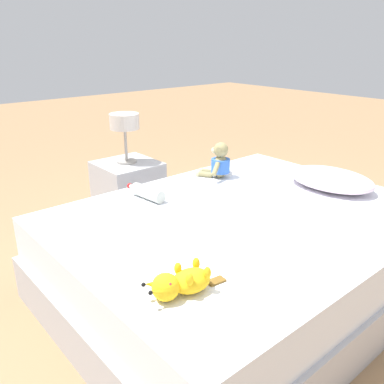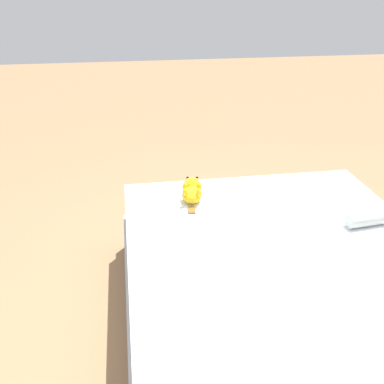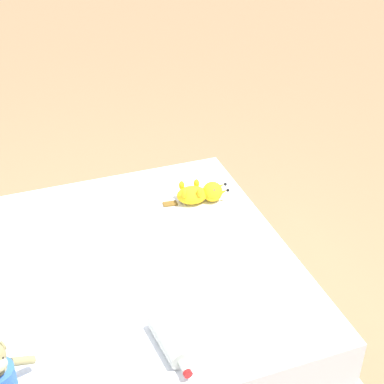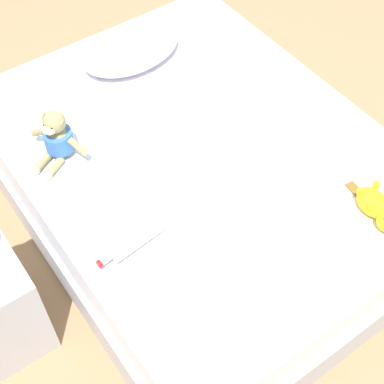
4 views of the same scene
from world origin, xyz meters
name	(u,v)px [view 2 (image 2 of 4)]	position (x,y,z in m)	size (l,w,h in m)	color
ground_plane	(283,342)	(0.00, 0.00, 0.00)	(16.00, 16.00, 0.00)	#93704C
bed	(288,306)	(0.00, 0.00, 0.23)	(1.50, 1.95, 0.47)	#B2B2B7
plush_yellow_creature	(192,190)	(0.35, -0.71, 0.52)	(0.14, 0.33, 0.10)	yellow
glass_bottle	(368,219)	(-0.50, -0.27, 0.51)	(0.29, 0.09, 0.07)	#B7BCB2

